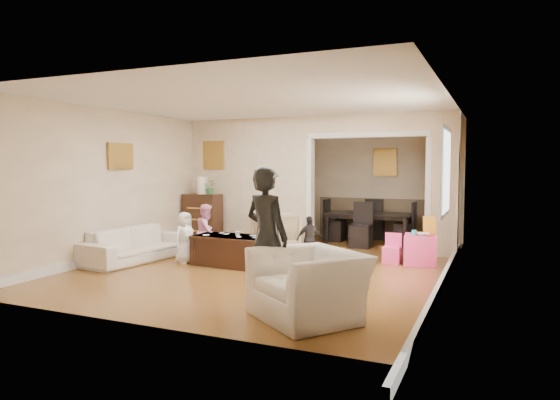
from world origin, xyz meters
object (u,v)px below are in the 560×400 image
at_px(coffee_table, 234,251).
at_px(child_toddler, 310,239).
at_px(armchair_back, 275,230).
at_px(cyan_cup, 414,232).
at_px(sofa, 136,244).
at_px(play_table, 420,250).
at_px(dining_table, 369,228).
at_px(table_lamp, 202,185).
at_px(coffee_cup, 238,234).
at_px(adult_person, 267,237).
at_px(dresser, 203,219).
at_px(child_kneel_a, 185,237).
at_px(child_kneel_b, 207,232).
at_px(armchair_front, 308,285).

bearing_deg(coffee_table, child_toddler, 35.54).
height_order(armchair_back, cyan_cup, armchair_back).
relative_size(coffee_table, cyan_cup, 16.30).
bearing_deg(coffee_table, sofa, -169.30).
relative_size(play_table, dining_table, 0.29).
distance_m(table_lamp, coffee_cup, 2.71).
height_order(table_lamp, adult_person, adult_person).
xyz_separation_m(armchair_back, dresser, (-1.69, 0.03, 0.15)).
bearing_deg(coffee_table, cyan_cup, 24.73).
bearing_deg(sofa, table_lamp, 6.55).
xyz_separation_m(dresser, coffee_table, (1.74, -1.81, -0.27)).
relative_size(dining_table, child_kneel_a, 2.07).
bearing_deg(play_table, child_toddler, -162.76).
distance_m(play_table, child_kneel_b, 3.64).
bearing_deg(sofa, child_toddler, -62.68).
height_order(sofa, child_kneel_b, child_kneel_b).
distance_m(dresser, child_kneel_b, 1.84).
bearing_deg(dresser, sofa, -89.60).
bearing_deg(child_kneel_a, child_toddler, -50.28).
xyz_separation_m(play_table, cyan_cup, (-0.10, -0.05, 0.29)).
relative_size(dresser, cyan_cup, 12.92).
distance_m(dresser, adult_person, 4.97).
bearing_deg(child_toddler, armchair_front, 74.27).
bearing_deg(child_toddler, armchair_back, -78.78).
xyz_separation_m(dresser, cyan_cup, (4.44, -0.57, 0.02)).
bearing_deg(play_table, dresser, 173.44).
bearing_deg(play_table, coffee_cup, -153.54).
height_order(armchair_back, play_table, armchair_back).
xyz_separation_m(sofa, child_toddler, (2.78, 1.08, 0.11)).
bearing_deg(coffee_table, coffee_cup, -26.57).
height_order(armchair_front, child_kneel_a, child_kneel_a).
distance_m(coffee_cup, dining_table, 3.54).
height_order(table_lamp, play_table, table_lamp).
distance_m(armchair_back, child_kneel_a, 2.09).
bearing_deg(child_kneel_a, armchair_front, -110.05).
relative_size(armchair_front, coffee_table, 0.86).
xyz_separation_m(child_kneel_a, child_toddler, (1.90, 0.90, -0.04)).
bearing_deg(child_kneel_a, sofa, 115.73).
height_order(sofa, child_kneel_a, child_kneel_a).
height_order(table_lamp, coffee_cup, table_lamp).
bearing_deg(sofa, dining_table, -35.88).
relative_size(coffee_cup, play_table, 0.18).
height_order(sofa, armchair_front, armchair_front).
bearing_deg(child_kneel_b, dresser, 18.97).
height_order(adult_person, child_kneel_a, adult_person).
bearing_deg(child_kneel_b, adult_person, -151.02).
bearing_deg(table_lamp, play_table, -6.56).
xyz_separation_m(armchair_back, child_toddler, (1.10, -1.04, 0.02)).
bearing_deg(adult_person, dresser, -31.03).
bearing_deg(dining_table, child_kneel_a, -126.23).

